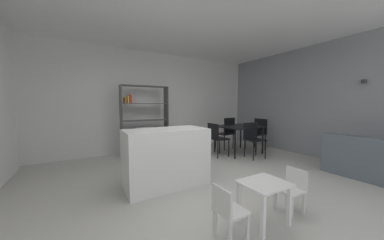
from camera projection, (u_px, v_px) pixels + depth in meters
ground_plane at (200, 185)px, 3.19m from camera, size 9.65×9.65×0.00m
ceiling_slab at (201, 5)px, 2.96m from camera, size 7.02×5.74×0.06m
back_partition at (148, 102)px, 5.52m from camera, size 7.02×0.06×2.84m
right_partition_gray at (317, 101)px, 4.80m from camera, size 0.06×5.74×2.84m
kitchen_island at (166, 157)px, 3.16m from camera, size 1.33×0.67×0.94m
open_bookshelf at (144, 123)px, 5.12m from camera, size 1.24×0.31×1.84m
child_table at (264, 190)px, 2.14m from camera, size 0.50×0.42×0.48m
child_chair_right at (292, 188)px, 2.40m from camera, size 0.29×0.29×0.53m
child_chair_left at (227, 210)px, 1.88m from camera, size 0.28×0.28×0.55m
dining_table at (238, 128)px, 5.27m from camera, size 1.11×0.95×0.76m
dining_chair_window_side at (258, 131)px, 5.67m from camera, size 0.46×0.46×0.92m
dining_chair_near at (253, 136)px, 4.85m from camera, size 0.48×0.46×0.88m
dining_chair_island_side at (216, 136)px, 4.90m from camera, size 0.41×0.46×0.86m
dining_chair_far at (227, 131)px, 5.71m from camera, size 0.48×0.47×0.95m
wall_sconce_back at (364, 81)px, 3.93m from camera, size 0.07×0.07×0.07m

